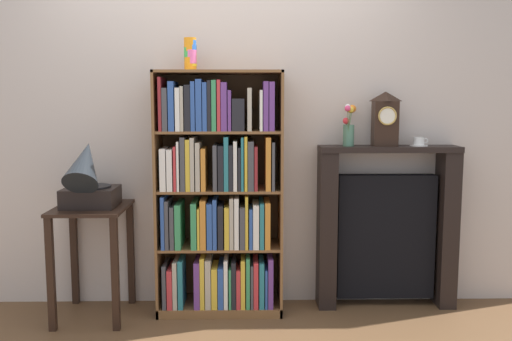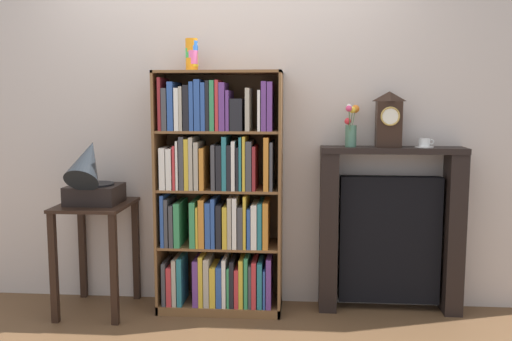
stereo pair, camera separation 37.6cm
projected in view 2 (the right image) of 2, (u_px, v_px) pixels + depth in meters
ground_plane at (218, 316)px, 3.79m from camera, size 7.52×6.40×0.02m
wall_back at (246, 123)px, 3.95m from camera, size 4.52×0.08×2.60m
bookshelf at (219, 200)px, 3.80m from camera, size 0.85×0.36×1.65m
cup_stack at (192, 55)px, 3.74m from camera, size 0.09×0.09×0.22m
side_table_left at (96, 232)px, 3.82m from camera, size 0.47×0.55×0.76m
gramophone at (91, 176)px, 3.71m from camera, size 0.34×0.47×0.50m
fireplace_mantel at (390, 231)px, 3.83m from camera, size 0.97×0.23×1.15m
mantel_clock at (389, 119)px, 3.71m from camera, size 0.17×0.13×0.37m
flower_vase at (351, 127)px, 3.74m from camera, size 0.11×0.18×0.29m
teacup_with_saucer at (424, 143)px, 3.72m from camera, size 0.13×0.12×0.06m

